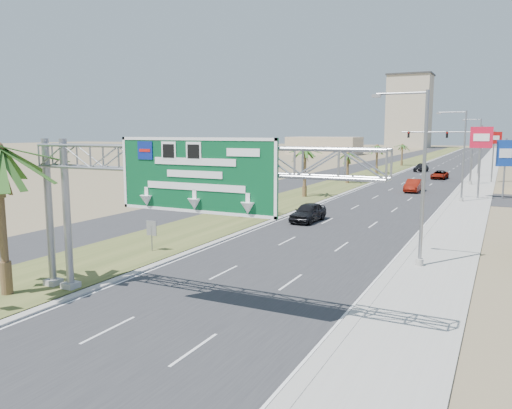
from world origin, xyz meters
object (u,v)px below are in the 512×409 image
object	(u,v)px
sign_gantry	(169,172)
car_mid_lane	(414,186)
car_right_lane	(440,175)
signal_mast	(457,152)
pole_sign_red_far	(494,142)
pole_sign_red_near	(481,141)
pole_sign_blue	(506,155)
car_far	(421,168)
car_left_lane	(308,212)

from	to	relation	value
sign_gantry	car_mid_lane	world-z (taller)	sign_gantry
car_right_lane	signal_mast	bearing A→B (deg)	-65.68
car_right_lane	pole_sign_red_far	xyz separation A→B (m)	(7.81, -2.51, 5.56)
pole_sign_red_near	car_right_lane	bearing A→B (deg)	105.94
pole_sign_red_near	pole_sign_red_far	bearing A→B (deg)	87.58
pole_sign_blue	car_far	bearing A→B (deg)	111.08
sign_gantry	car_right_lane	size ratio (longest dim) A/B	3.36
car_right_lane	pole_sign_blue	xyz separation A→B (m)	(9.49, -22.88, 4.37)
pole_sign_blue	signal_mast	bearing A→B (deg)	113.07
signal_mast	pole_sign_blue	world-z (taller)	signal_mast
pole_sign_red_far	car_right_lane	bearing A→B (deg)	162.17
car_right_lane	pole_sign_red_far	world-z (taller)	pole_sign_red_far
car_mid_lane	car_right_lane	bearing A→B (deg)	88.82
car_mid_lane	pole_sign_red_near	size ratio (longest dim) A/B	0.59
sign_gantry	pole_sign_red_near	size ratio (longest dim) A/B	1.97
sign_gantry	pole_sign_blue	xyz separation A→B (m)	(12.65, 46.98, -0.99)
pole_sign_red_far	sign_gantry	bearing A→B (deg)	-99.26
car_right_lane	pole_sign_red_near	distance (m)	25.81
sign_gantry	car_mid_lane	size ratio (longest dim) A/B	3.36
car_mid_lane	pole_sign_red_far	size ratio (longest dim) A/B	0.63
sign_gantry	car_right_lane	bearing A→B (deg)	87.41
car_right_lane	car_far	bearing A→B (deg)	111.65
car_right_lane	pole_sign_red_far	distance (m)	9.91
sign_gantry	signal_mast	world-z (taller)	signal_mast
signal_mast	car_left_lane	distance (m)	40.13
signal_mast	sign_gantry	bearing A→B (deg)	-95.74
sign_gantry	pole_sign_red_far	xyz separation A→B (m)	(10.98, 67.34, 0.19)
pole_sign_red_near	sign_gantry	bearing A→B (deg)	-102.41
sign_gantry	signal_mast	bearing A→B (deg)	84.26
sign_gantry	pole_sign_red_far	size ratio (longest dim) A/B	2.11
pole_sign_red_far	pole_sign_blue	bearing A→B (deg)	-85.29
car_left_lane	pole_sign_blue	world-z (taller)	pole_sign_blue
car_far	car_left_lane	bearing A→B (deg)	-86.43
car_left_lane	pole_sign_red_near	size ratio (longest dim) A/B	0.56
sign_gantry	car_far	distance (m)	84.97
car_mid_lane	car_right_lane	world-z (taller)	car_mid_lane
car_right_lane	pole_sign_blue	bearing A→B (deg)	-64.62
car_far	pole_sign_blue	size ratio (longest dim) A/B	0.75
car_mid_lane	car_far	world-z (taller)	car_mid_lane
signal_mast	car_right_lane	world-z (taller)	signal_mast
car_far	pole_sign_blue	world-z (taller)	pole_sign_blue
signal_mast	pole_sign_red_near	distance (m)	16.87
pole_sign_red_far	pole_sign_red_near	bearing A→B (deg)	-92.42
car_right_lane	pole_sign_red_near	size ratio (longest dim) A/B	0.59
sign_gantry	pole_sign_red_near	world-z (taller)	pole_sign_red_near
signal_mast	car_right_lane	size ratio (longest dim) A/B	2.06
car_right_lane	pole_sign_blue	size ratio (longest dim) A/B	0.71
pole_sign_blue	pole_sign_red_far	world-z (taller)	pole_sign_red_far
car_left_lane	pole_sign_red_near	bearing A→B (deg)	63.66
car_mid_lane	car_far	size ratio (longest dim) A/B	0.94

